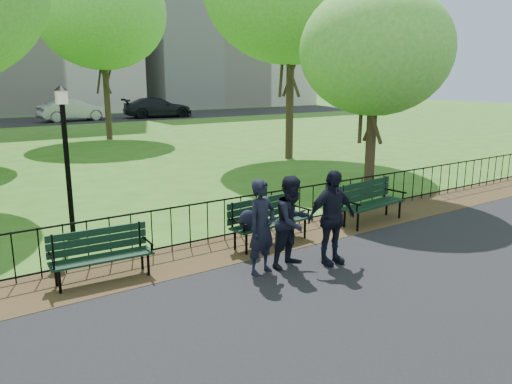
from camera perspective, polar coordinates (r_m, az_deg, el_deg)
ground at (r=9.04m, az=4.13°, el=-8.64°), size 120.00×120.00×0.00m
asphalt_path at (r=6.98m, az=22.54°, el=-16.51°), size 60.00×9.20×0.01m
dirt_strip at (r=10.18m, az=-1.15°, el=-6.02°), size 60.00×1.60×0.01m
iron_fence at (r=10.44m, az=-2.67°, el=-2.75°), size 24.06×0.06×1.00m
apartment_east at (r=63.47m, az=-4.88°, el=20.81°), size 20.00×15.00×24.00m
park_bench_main at (r=9.93m, az=0.60°, el=-2.87°), size 1.85×0.72×1.03m
park_bench_left_a at (r=8.73m, az=-17.35°, el=-6.28°), size 1.68×0.61×0.94m
park_bench_right_a at (r=11.88m, az=12.88°, el=-0.62°), size 1.89×0.77×1.05m
lamppost at (r=10.80m, az=-20.82°, el=3.63°), size 0.29×0.29×3.18m
tree_near_e at (r=14.48m, az=13.50°, el=15.44°), size 4.17×4.17×5.81m
tree_far_e at (r=28.79m, az=-17.25°, el=18.86°), size 6.76×6.76×9.42m
person_left at (r=8.51m, az=0.68°, el=-4.03°), size 0.68×0.53×1.65m
person_mid at (r=8.87m, az=4.18°, el=-3.37°), size 0.87×0.57×1.65m
person_right at (r=9.05m, az=8.62°, el=-2.89°), size 1.04×0.50×1.73m
sedan_silver at (r=41.40m, az=-20.18°, el=8.79°), size 5.22×2.18×1.68m
sedan_dark at (r=43.18m, az=-11.16°, el=9.46°), size 5.99×3.17×1.65m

